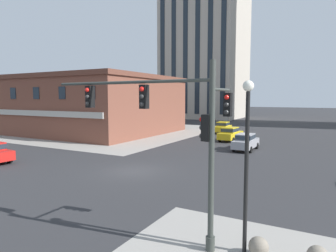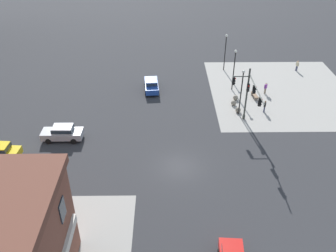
# 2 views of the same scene
# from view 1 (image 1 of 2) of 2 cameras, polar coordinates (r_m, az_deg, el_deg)

# --- Properties ---
(ground_plane) EXTENTS (320.00, 320.00, 0.00)m
(ground_plane) POSITION_cam_1_polar(r_m,az_deg,el_deg) (22.16, -6.47, -8.46)
(ground_plane) COLOR #2D2D30
(sidewalk_far_corner) EXTENTS (32.00, 32.00, 0.02)m
(sidewalk_far_corner) POSITION_cam_1_polar(r_m,az_deg,el_deg) (49.91, -12.04, -0.82)
(sidewalk_far_corner) COLOR gray
(sidewalk_far_corner) RESTS_ON ground
(traffic_signal_main) EXTENTS (7.15, 2.09, 6.53)m
(traffic_signal_main) POSITION_cam_1_polar(r_m,az_deg,el_deg) (10.89, 1.88, -0.16)
(traffic_signal_main) COLOR #383D38
(traffic_signal_main) RESTS_ON ground
(bollard_sphere_curb_a) EXTENTS (0.66, 0.66, 0.66)m
(bollard_sphere_curb_a) POSITION_cam_1_polar(r_m,az_deg,el_deg) (11.23, 16.79, -21.06)
(bollard_sphere_curb_a) COLOR gray
(bollard_sphere_curb_a) RESTS_ON ground
(street_lamp_corner_near) EXTENTS (0.36, 0.36, 5.85)m
(street_lamp_corner_near) POSITION_cam_1_polar(r_m,az_deg,el_deg) (10.33, 14.72, -4.03)
(street_lamp_corner_near) COLOR black
(street_lamp_corner_near) RESTS_ON ground
(car_main_northbound_near) EXTENTS (1.92, 4.41, 1.68)m
(car_main_northbound_near) POSITION_cam_1_polar(r_m,az_deg,el_deg) (31.34, 14.49, -2.81)
(car_main_northbound_near) COLOR #99999E
(car_main_northbound_near) RESTS_ON ground
(car_main_southbound_near) EXTENTS (2.12, 4.51, 1.68)m
(car_main_southbound_near) POSITION_cam_1_polar(r_m,az_deg,el_deg) (37.70, 11.73, -1.39)
(car_main_southbound_near) COLOR gold
(car_main_southbound_near) RESTS_ON ground
(car_cross_eastbound) EXTENTS (2.09, 4.50, 1.68)m
(car_cross_eastbound) POSITION_cam_1_polar(r_m,az_deg,el_deg) (45.80, 10.34, -0.18)
(car_cross_eastbound) COLOR gold
(car_cross_eastbound) RESTS_ON ground
(storefront_block_near_corner) EXTENTS (23.64, 19.93, 8.43)m
(storefront_block_near_corner) POSITION_cam_1_polar(r_m,az_deg,el_deg) (48.36, -14.42, 3.95)
(storefront_block_near_corner) COLOR brown
(storefront_block_near_corner) RESTS_ON ground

